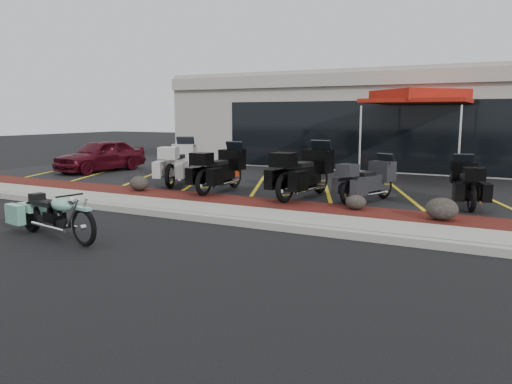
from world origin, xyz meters
The scene contains 18 objects.
ground centered at (0.00, 0.00, 0.00)m, with size 90.00×90.00×0.00m, color black.
curb centered at (0.00, 0.90, 0.07)m, with size 24.00×0.25×0.15m, color gray.
sidewalk centered at (0.00, 1.60, 0.07)m, with size 24.00×1.20×0.15m, color gray.
mulch_bed centered at (0.00, 2.80, 0.08)m, with size 24.00×1.20×0.16m, color #38110C.
upper_lot centered at (0.00, 8.20, 0.07)m, with size 26.00×9.60×0.15m, color black.
dealership_building centered at (0.00, 14.47, 2.01)m, with size 18.00×8.16×4.00m.
boulder_left centered at (-4.61, 2.88, 0.36)m, with size 0.58×0.48×0.41m, color black.
boulder_mid centered at (1.64, 2.92, 0.33)m, with size 0.47×0.39×0.33m, color black.
boulder_right centered at (3.51, 2.61, 0.39)m, with size 0.65×0.54×0.46m, color black.
hero_cruiser centered at (-1.79, -1.84, 0.45)m, with size 2.57×0.65×0.90m, color #7ABEA4, non-canonical shape.
touring_white centered at (-4.74, 5.32, 0.87)m, with size 2.47×0.94×1.44m, color beige, non-canonical shape.
touring_black_front centered at (-2.54, 4.68, 0.83)m, with size 2.35×0.90×1.37m, color black, non-canonical shape.
touring_black_mid centered at (0.08, 4.81, 0.88)m, with size 2.51×0.96×1.46m, color black, non-canonical shape.
touring_grey centered at (1.83, 4.80, 0.73)m, with size 2.00×0.76×1.17m, color #2C2D31, non-canonical shape.
touring_black_rear centered at (3.63, 5.25, 0.74)m, with size 2.04×0.78×1.19m, color black, non-canonical shape.
parked_car centered at (-9.18, 6.05, 0.76)m, with size 1.44×3.57×1.22m, color #450915.
traffic_cone centered at (-1.13, 7.28, 0.38)m, with size 0.33×0.33×0.46m, color red.
popup_canopy centered at (1.84, 9.07, 2.81)m, with size 3.59×3.59×2.93m.
Camera 1 is at (4.76, -7.95, 2.28)m, focal length 35.00 mm.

